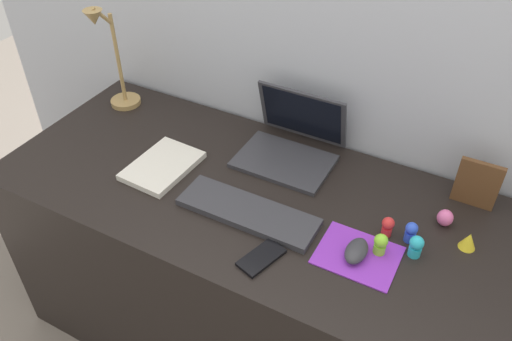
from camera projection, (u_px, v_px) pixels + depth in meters
name	position (u px, v px, depth m)	size (l,w,h in m)	color
ground_plane	(255.00, 335.00, 2.02)	(6.00, 6.00, 0.00)	slate
back_wall	(308.00, 109.00, 1.77)	(2.81, 0.05, 1.64)	#B2B7C1
desk	(255.00, 273.00, 1.79)	(1.61, 0.69, 0.74)	black
laptop	(292.00, 140.00, 1.67)	(0.30, 0.27, 0.21)	#333338
keyboard	(248.00, 212.00, 1.48)	(0.41, 0.13, 0.02)	#333338
mousepad	(358.00, 255.00, 1.36)	(0.21, 0.17, 0.00)	purple
mouse	(356.00, 251.00, 1.35)	(0.06, 0.10, 0.03)	#333338
cell_phone	(261.00, 258.00, 1.35)	(0.06, 0.13, 0.01)	black
desk_lamp	(112.00, 62.00, 1.81)	(0.11, 0.16, 0.40)	#A5844C
notebook_pad	(163.00, 166.00, 1.64)	(0.17, 0.24, 0.02)	silver
picture_frame	(477.00, 184.00, 1.47)	(0.12, 0.02, 0.15)	brown
toy_figurine_blue	(411.00, 232.00, 1.39)	(0.03, 0.03, 0.06)	blue
toy_figurine_cyan	(416.00, 246.00, 1.35)	(0.04, 0.04, 0.06)	#28B7CC
toy_figurine_yellow	(469.00, 241.00, 1.37)	(0.04, 0.04, 0.05)	yellow
toy_figurine_red	(388.00, 226.00, 1.40)	(0.03, 0.03, 0.06)	red
toy_figurine_pink	(445.00, 218.00, 1.44)	(0.04, 0.04, 0.05)	pink
toy_figurine_lime	(380.00, 244.00, 1.35)	(0.04, 0.04, 0.07)	#8CDB33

